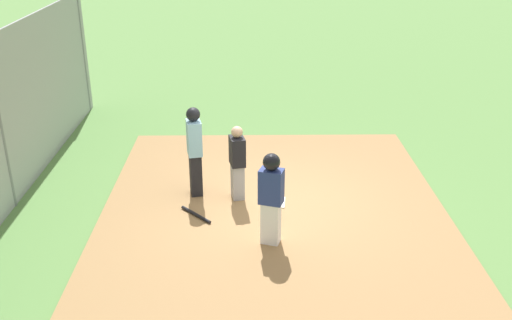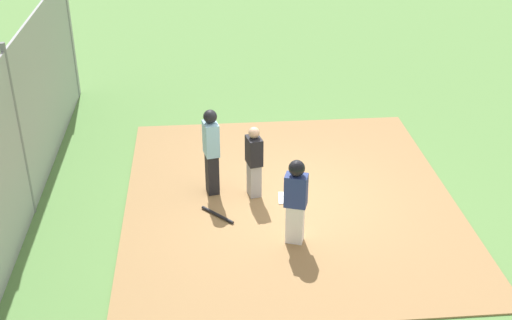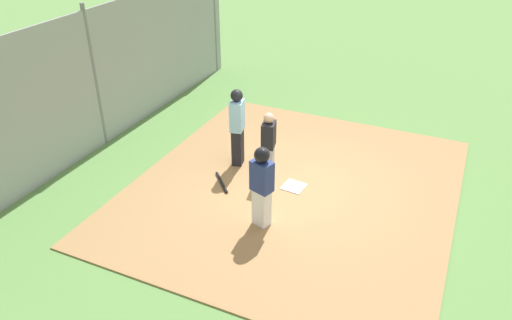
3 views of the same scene
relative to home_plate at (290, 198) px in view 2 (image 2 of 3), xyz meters
The scene contains 8 objects.
ground_plane 0.04m from the home_plate, ahead, with size 140.00×140.00×0.00m, color #5B8947.
dirt_infield 0.03m from the home_plate, ahead, with size 7.20×6.40×0.03m, color #9E774C.
home_plate is the anchor object (origin of this frame).
catcher 1.03m from the home_plate, 108.18° to the right, with size 0.43×0.34×1.47m.
umpire 1.81m from the home_plate, 104.92° to the right, with size 0.43×0.33×1.78m.
runner 1.69m from the home_plate, ahead, with size 0.37×0.44×1.61m.
baseball_bat 1.53m from the home_plate, 70.42° to the right, with size 0.06×0.06×0.80m, color black.
backstop_fence 5.18m from the home_plate, 90.00° to the right, with size 12.00×0.10×3.35m.
Camera 2 is at (10.95, -1.63, 6.82)m, focal length 46.23 mm.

